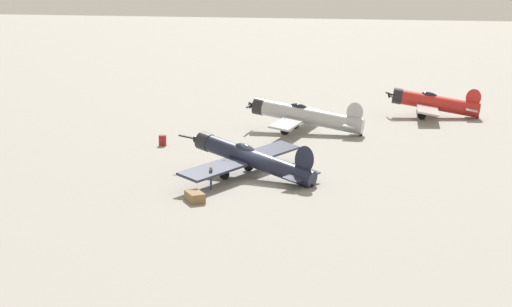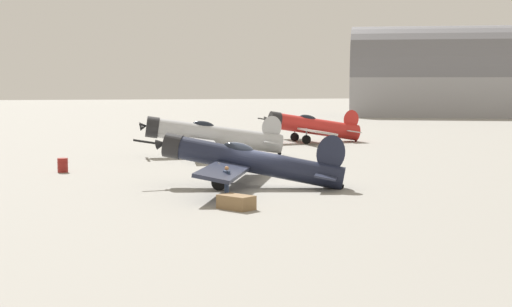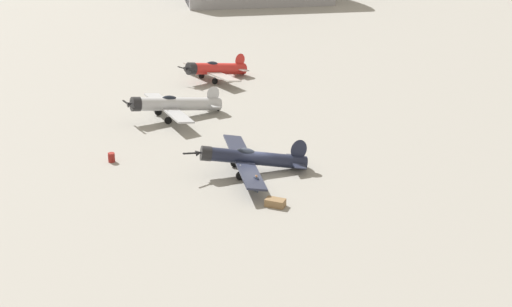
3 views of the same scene
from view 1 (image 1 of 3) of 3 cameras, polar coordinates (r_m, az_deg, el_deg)
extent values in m
plane|color=gray|center=(59.13, 0.00, -1.70)|extent=(400.00, 400.00, 0.00)
cylinder|color=#1E2338|center=(58.82, 0.00, -0.43)|extent=(4.41, 9.35, 2.86)
cylinder|color=#232326|center=(61.23, -3.51, 0.82)|extent=(1.64, 1.51, 1.47)
cone|color=#232326|center=(61.60, -3.99, 0.99)|extent=(0.74, 0.79, 0.64)
cube|color=black|center=(61.69, -4.10, 1.01)|extent=(0.28, 2.74, 0.56)
ellipsoid|color=black|center=(59.19, -0.76, 0.33)|extent=(1.33, 1.94, 0.97)
cube|color=#282D42|center=(59.47, -0.90, -0.43)|extent=(12.71, 6.07, 0.49)
ellipsoid|color=#1E2338|center=(56.64, 3.32, -0.42)|extent=(0.73, 1.75, 2.17)
cube|color=#282D42|center=(57.00, 3.14, -1.50)|extent=(3.57, 2.20, 0.29)
cylinder|color=#999BA0|center=(58.66, -2.20, -0.91)|extent=(0.14, 0.14, 1.03)
cylinder|color=black|center=(58.78, -2.20, -1.40)|extent=(0.46, 0.82, 0.80)
cylinder|color=#999BA0|center=(61.07, -0.52, -0.37)|extent=(0.14, 0.14, 1.03)
cylinder|color=black|center=(61.18, -0.52, -0.84)|extent=(0.46, 0.82, 0.80)
cylinder|color=black|center=(56.77, 3.79, -2.19)|extent=(0.19, 0.30, 0.28)
cylinder|color=#B7BABF|center=(75.53, 3.66, 2.56)|extent=(2.28, 10.16, 2.81)
cylinder|color=#232326|center=(76.79, 0.21, 3.25)|extent=(1.66, 1.23, 1.68)
cone|color=#232326|center=(76.98, -0.25, 3.34)|extent=(0.71, 0.69, 0.72)
cube|color=black|center=(77.03, -0.35, 3.35)|extent=(3.10, 0.20, 0.16)
ellipsoid|color=black|center=(75.67, 2.93, 3.17)|extent=(0.90, 1.83, 0.91)
cube|color=#ADAFB5|center=(75.89, 2.78, 2.44)|extent=(11.44, 2.76, 0.43)
ellipsoid|color=#B7BABF|center=(74.47, 6.78, 2.82)|extent=(0.26, 1.73, 1.94)
cube|color=#ADAFB5|center=(74.69, 6.61, 2.03)|extent=(3.48, 1.38, 0.25)
cylinder|color=#999BA0|center=(74.58, 1.99, 2.01)|extent=(0.14, 0.14, 1.14)
cylinder|color=black|center=(74.68, 1.99, 1.58)|extent=(0.27, 0.81, 0.80)
cylinder|color=#999BA0|center=(77.65, 2.69, 2.42)|extent=(0.14, 0.14, 1.14)
cylinder|color=black|center=(77.75, 2.68, 2.00)|extent=(0.27, 0.81, 0.80)
cylinder|color=black|center=(74.70, 7.19, 1.29)|extent=(0.12, 0.29, 0.28)
cylinder|color=red|center=(85.51, 12.29, 3.39)|extent=(2.11, 8.55, 2.74)
cylinder|color=#232326|center=(85.32, 9.64, 3.90)|extent=(1.67, 1.25, 1.71)
cone|color=#232326|center=(85.31, 9.21, 3.98)|extent=(0.71, 0.69, 0.74)
cube|color=black|center=(85.31, 9.11, 3.99)|extent=(2.69, 1.06, 0.23)
ellipsoid|color=black|center=(85.36, 11.75, 3.91)|extent=(0.89, 1.84, 0.93)
cube|color=#BCB7B2|center=(85.50, 11.61, 3.25)|extent=(11.04, 2.88, 0.49)
ellipsoid|color=red|center=(85.65, 14.65, 3.71)|extent=(0.25, 1.76, 1.97)
cube|color=#BCB7B2|center=(85.79, 14.48, 3.01)|extent=(3.47, 1.36, 0.27)
cylinder|color=#999BA0|center=(83.91, 11.30, 2.90)|extent=(0.14, 0.14, 1.02)
cylinder|color=black|center=(84.00, 11.28, 2.56)|extent=(0.26, 0.81, 0.80)
cylinder|color=#999BA0|center=(87.15, 11.25, 3.25)|extent=(0.14, 0.14, 1.02)
cylinder|color=black|center=(87.23, 11.23, 2.92)|extent=(0.26, 0.81, 0.80)
cylinder|color=black|center=(85.99, 14.92, 2.43)|extent=(0.12, 0.29, 0.28)
cylinder|color=#384766|center=(56.27, -3.08, -2.04)|extent=(0.12, 0.12, 0.79)
cylinder|color=#384766|center=(56.00, -3.11, -2.11)|extent=(0.12, 0.12, 0.79)
cube|color=#384766|center=(55.97, -3.10, -1.41)|extent=(0.46, 0.30, 0.56)
sphere|color=tan|center=(55.88, -3.11, -1.01)|extent=(0.21, 0.21, 0.21)
cylinder|color=#384766|center=(56.22, -3.08, -1.33)|extent=(0.09, 0.09, 0.53)
cylinder|color=#384766|center=(55.71, -3.13, -1.46)|extent=(0.09, 0.09, 0.53)
cube|color=olive|center=(53.27, -4.20, -2.98)|extent=(1.82, 1.69, 0.63)
cylinder|color=maroon|center=(70.48, -6.42, 0.89)|extent=(0.64, 0.64, 0.88)
torus|color=maroon|center=(70.45, -6.42, 1.03)|extent=(0.67, 0.67, 0.04)
torus|color=maroon|center=(70.52, -6.41, 0.75)|extent=(0.67, 0.67, 0.04)
camera|label=2|loc=(28.26, -39.66, -8.63)|focal=54.88mm
camera|label=3|loc=(46.25, -73.71, 17.86)|focal=50.30mm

